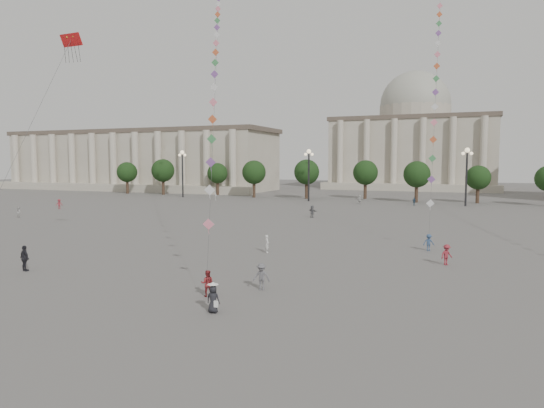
% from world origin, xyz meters
% --- Properties ---
extents(ground, '(360.00, 360.00, 0.00)m').
position_xyz_m(ground, '(0.00, 0.00, 0.00)').
color(ground, '#4F4C4A').
rests_on(ground, ground).
extents(hall_west, '(84.00, 26.22, 17.20)m').
position_xyz_m(hall_west, '(-75.00, 93.89, 8.43)').
color(hall_west, '#A49B8A').
rests_on(hall_west, ground).
extents(hall_central, '(48.30, 34.30, 35.50)m').
position_xyz_m(hall_central, '(0.00, 129.22, 14.23)').
color(hall_central, '#A49B8A').
rests_on(hall_central, ground).
extents(tree_row, '(137.12, 5.12, 8.00)m').
position_xyz_m(tree_row, '(0.00, 78.00, 5.39)').
color(tree_row, '#34251A').
rests_on(tree_row, ground).
extents(lamp_post_far_west, '(2.00, 0.90, 10.65)m').
position_xyz_m(lamp_post_far_west, '(-45.00, 70.00, 7.35)').
color(lamp_post_far_west, '#262628').
rests_on(lamp_post_far_west, ground).
extents(lamp_post_mid_west, '(2.00, 0.90, 10.65)m').
position_xyz_m(lamp_post_mid_west, '(-15.00, 70.00, 7.35)').
color(lamp_post_mid_west, '#262628').
rests_on(lamp_post_mid_west, ground).
extents(lamp_post_mid_east, '(2.00, 0.90, 10.65)m').
position_xyz_m(lamp_post_mid_east, '(15.00, 70.00, 7.35)').
color(lamp_post_mid_east, '#262628').
rests_on(lamp_post_mid_east, ground).
extents(person_crowd_0, '(0.94, 0.72, 1.49)m').
position_xyz_m(person_crowd_0, '(6.12, 68.00, 0.75)').
color(person_crowd_0, '#304E6C').
rests_on(person_crowd_0, ground).
extents(person_crowd_1, '(0.94, 0.87, 1.54)m').
position_xyz_m(person_crowd_1, '(-45.84, 26.78, 0.77)').
color(person_crowd_1, '#B8B7B3').
rests_on(person_crowd_1, ground).
extents(person_crowd_2, '(1.22, 1.23, 1.70)m').
position_xyz_m(person_crowd_2, '(-49.97, 38.48, 0.85)').
color(person_crowd_2, maroon).
rests_on(person_crowd_2, ground).
extents(person_crowd_4, '(1.65, 1.38, 1.78)m').
position_xyz_m(person_crowd_4, '(-3.91, 67.11, 0.89)').
color(person_crowd_4, beige).
rests_on(person_crowd_4, ground).
extents(person_crowd_6, '(1.18, 0.76, 1.73)m').
position_xyz_m(person_crowd_6, '(2.77, 2.84, 0.87)').
color(person_crowd_6, '#59585D').
rests_on(person_crowd_6, ground).
extents(person_crowd_8, '(1.18, 1.19, 1.65)m').
position_xyz_m(person_crowd_8, '(13.48, 15.05, 0.83)').
color(person_crowd_8, maroon).
rests_on(person_crowd_8, ground).
extents(person_crowd_10, '(0.52, 0.71, 1.81)m').
position_xyz_m(person_crowd_10, '(-33.93, 65.09, 0.90)').
color(person_crowd_10, '#B9B8B4').
rests_on(person_crowd_10, ground).
extents(person_crowd_12, '(1.65, 1.42, 1.80)m').
position_xyz_m(person_crowd_12, '(-5.85, 42.39, 0.90)').
color(person_crowd_12, slate).
rests_on(person_crowd_12, ground).
extents(person_crowd_13, '(0.61, 0.69, 1.60)m').
position_xyz_m(person_crowd_13, '(-1.67, 14.70, 0.80)').
color(person_crowd_13, silver).
rests_on(person_crowd_13, ground).
extents(tourist_1, '(1.22, 0.76, 1.94)m').
position_xyz_m(tourist_1, '(-15.69, 1.22, 0.97)').
color(tourist_1, black).
rests_on(tourist_1, ground).
extents(kite_flyer_0, '(0.96, 0.87, 1.61)m').
position_xyz_m(kite_flyer_0, '(0.29, 0.28, 0.80)').
color(kite_flyer_0, maroon).
rests_on(kite_flyer_0, ground).
extents(kite_flyer_1, '(1.14, 0.87, 1.55)m').
position_xyz_m(kite_flyer_1, '(11.76, 20.94, 0.78)').
color(kite_flyer_1, navy).
rests_on(kite_flyer_1, ground).
extents(hat_person, '(0.77, 0.60, 1.69)m').
position_xyz_m(hat_person, '(2.16, -2.43, 0.82)').
color(hat_person, black).
rests_on(hat_person, ground).
extents(dragon_kite, '(3.32, 3.67, 18.91)m').
position_xyz_m(dragon_kite, '(-17.77, 8.73, 17.89)').
color(dragon_kite, red).
rests_on(dragon_kite, ground).
extents(kite_train_west, '(27.23, 53.06, 73.41)m').
position_xyz_m(kite_train_west, '(-14.00, 28.79, 23.72)').
color(kite_train_west, '#3F3F3F').
rests_on(kite_train_west, ground).
extents(kite_train_mid, '(2.40, 43.78, 64.83)m').
position_xyz_m(kite_train_mid, '(10.88, 44.26, 27.27)').
color(kite_train_mid, '#3F3F3F').
rests_on(kite_train_mid, ground).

